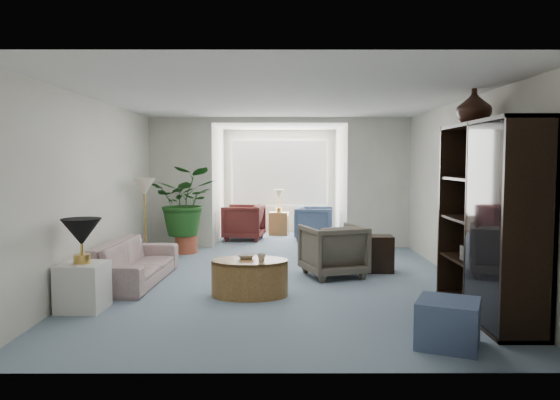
{
  "coord_description": "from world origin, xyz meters",
  "views": [
    {
      "loc": [
        -0.02,
        -6.97,
        1.66
      ],
      "look_at": [
        0.0,
        0.6,
        1.1
      ],
      "focal_mm": 33.33,
      "sensor_mm": 36.0,
      "label": 1
    }
  ],
  "objects_px": {
    "end_table": "(83,287)",
    "ottoman": "(448,323)",
    "coffee_cup": "(261,257)",
    "cabinet_urn": "(474,107)",
    "plant_pot": "(186,244)",
    "coffee_bowl": "(246,256)",
    "sunroom_chair_maroon": "(244,222)",
    "floor_lamp": "(144,187)",
    "entertainment_cabinet": "(488,219)",
    "wingback_chair": "(333,250)",
    "side_table_dark": "(377,254)",
    "sofa": "(134,262)",
    "framed_picture": "(466,159)",
    "sunroom_chair_blue": "(314,223)",
    "coffee_table": "(250,278)",
    "sunroom_table": "(279,224)",
    "table_lamp": "(81,232)"
  },
  "relations": [
    {
      "from": "end_table",
      "to": "ottoman",
      "type": "bearing_deg",
      "value": -17.16
    },
    {
      "from": "coffee_cup",
      "to": "cabinet_urn",
      "type": "relative_size",
      "value": 0.25
    },
    {
      "from": "ottoman",
      "to": "plant_pot",
      "type": "height_order",
      "value": "ottoman"
    },
    {
      "from": "coffee_bowl",
      "to": "sunroom_chair_maroon",
      "type": "xyz_separation_m",
      "value": [
        -0.34,
        4.51,
        -0.1
      ]
    },
    {
      "from": "floor_lamp",
      "to": "entertainment_cabinet",
      "type": "bearing_deg",
      "value": -33.29
    },
    {
      "from": "wingback_chair",
      "to": "side_table_dark",
      "type": "xyz_separation_m",
      "value": [
        0.7,
        0.3,
        -0.1
      ]
    },
    {
      "from": "sofa",
      "to": "floor_lamp",
      "type": "height_order",
      "value": "floor_lamp"
    },
    {
      "from": "sofa",
      "to": "plant_pot",
      "type": "xyz_separation_m",
      "value": [
        0.3,
        2.29,
        -0.12
      ]
    },
    {
      "from": "framed_picture",
      "to": "sofa",
      "type": "relative_size",
      "value": 0.26
    },
    {
      "from": "sunroom_chair_blue",
      "to": "coffee_bowl",
      "type": "bearing_deg",
      "value": 173.66
    },
    {
      "from": "coffee_table",
      "to": "entertainment_cabinet",
      "type": "height_order",
      "value": "entertainment_cabinet"
    },
    {
      "from": "sofa",
      "to": "sunroom_chair_maroon",
      "type": "bearing_deg",
      "value": -15.12
    },
    {
      "from": "wingback_chair",
      "to": "sunroom_chair_maroon",
      "type": "relative_size",
      "value": 1.01
    },
    {
      "from": "side_table_dark",
      "to": "sunroom_chair_blue",
      "type": "height_order",
      "value": "sunroom_chair_blue"
    },
    {
      "from": "end_table",
      "to": "plant_pot",
      "type": "height_order",
      "value": "end_table"
    },
    {
      "from": "sofa",
      "to": "ottoman",
      "type": "distance_m",
      "value": 4.31
    },
    {
      "from": "side_table_dark",
      "to": "sunroom_table",
      "type": "distance_m",
      "value": 4.22
    },
    {
      "from": "sunroom_chair_maroon",
      "to": "wingback_chair",
      "type": "bearing_deg",
      "value": 31.74
    },
    {
      "from": "table_lamp",
      "to": "coffee_bowl",
      "type": "height_order",
      "value": "table_lamp"
    },
    {
      "from": "floor_lamp",
      "to": "coffee_table",
      "type": "relative_size",
      "value": 0.38
    },
    {
      "from": "sofa",
      "to": "floor_lamp",
      "type": "bearing_deg",
      "value": 10.91
    },
    {
      "from": "coffee_table",
      "to": "sunroom_chair_maroon",
      "type": "relative_size",
      "value": 1.15
    },
    {
      "from": "coffee_cup",
      "to": "sunroom_chair_maroon",
      "type": "bearing_deg",
      "value": 96.52
    },
    {
      "from": "coffee_table",
      "to": "cabinet_urn",
      "type": "xyz_separation_m",
      "value": [
        2.61,
        -0.31,
        2.07
      ]
    },
    {
      "from": "side_table_dark",
      "to": "sunroom_chair_maroon",
      "type": "relative_size",
      "value": 0.66
    },
    {
      "from": "coffee_table",
      "to": "entertainment_cabinet",
      "type": "distance_m",
      "value": 2.85
    },
    {
      "from": "table_lamp",
      "to": "sunroom_table",
      "type": "height_order",
      "value": "table_lamp"
    },
    {
      "from": "entertainment_cabinet",
      "to": "wingback_chair",
      "type": "bearing_deg",
      "value": 127.28
    },
    {
      "from": "entertainment_cabinet",
      "to": "sunroom_table",
      "type": "distance_m",
      "value": 6.62
    },
    {
      "from": "coffee_cup",
      "to": "ottoman",
      "type": "distance_m",
      "value": 2.42
    },
    {
      "from": "side_table_dark",
      "to": "coffee_table",
      "type": "bearing_deg",
      "value": -142.66
    },
    {
      "from": "table_lamp",
      "to": "floor_lamp",
      "type": "xyz_separation_m",
      "value": [
        0.0,
        2.72,
        0.37
      ]
    },
    {
      "from": "framed_picture",
      "to": "sofa",
      "type": "distance_m",
      "value": 4.69
    },
    {
      "from": "wingback_chair",
      "to": "sunroom_chair_blue",
      "type": "xyz_separation_m",
      "value": [
        -0.04,
        3.51,
        -0.02
      ]
    },
    {
      "from": "wingback_chair",
      "to": "sunroom_chair_maroon",
      "type": "height_order",
      "value": "wingback_chair"
    },
    {
      "from": "sofa",
      "to": "coffee_cup",
      "type": "distance_m",
      "value": 1.98
    },
    {
      "from": "table_lamp",
      "to": "sunroom_chair_blue",
      "type": "distance_m",
      "value": 6.03
    },
    {
      "from": "framed_picture",
      "to": "entertainment_cabinet",
      "type": "bearing_deg",
      "value": -99.73
    },
    {
      "from": "table_lamp",
      "to": "sunroom_chair_maroon",
      "type": "bearing_deg",
      "value": 74.57
    },
    {
      "from": "sofa",
      "to": "ottoman",
      "type": "height_order",
      "value": "sofa"
    },
    {
      "from": "plant_pot",
      "to": "wingback_chair",
      "type": "bearing_deg",
      "value": -37.77
    },
    {
      "from": "sunroom_chair_blue",
      "to": "sunroom_chair_maroon",
      "type": "distance_m",
      "value": 1.5
    },
    {
      "from": "coffee_table",
      "to": "wingback_chair",
      "type": "relative_size",
      "value": 1.14
    },
    {
      "from": "end_table",
      "to": "floor_lamp",
      "type": "height_order",
      "value": "floor_lamp"
    },
    {
      "from": "sunroom_table",
      "to": "sofa",
      "type": "bearing_deg",
      "value": -113.29
    },
    {
      "from": "side_table_dark",
      "to": "entertainment_cabinet",
      "type": "bearing_deg",
      "value": -71.06
    },
    {
      "from": "coffee_bowl",
      "to": "entertainment_cabinet",
      "type": "xyz_separation_m",
      "value": [
        2.66,
        -0.91,
        0.57
      ]
    },
    {
      "from": "coffee_table",
      "to": "sunroom_chair_blue",
      "type": "bearing_deg",
      "value": 76.45
    },
    {
      "from": "sunroom_table",
      "to": "wingback_chair",
      "type": "bearing_deg",
      "value": -79.54
    },
    {
      "from": "framed_picture",
      "to": "coffee_cup",
      "type": "xyz_separation_m",
      "value": [
        -2.69,
        -0.63,
        -1.2
      ]
    }
  ]
}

